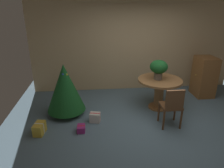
# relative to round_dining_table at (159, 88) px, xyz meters

# --- Properties ---
(ground_plane) EXTENTS (6.60, 6.60, 0.00)m
(ground_plane) POSITION_rel_round_dining_table_xyz_m (-0.39, -0.81, -0.56)
(ground_plane) COLOR slate
(back_wall_panel) EXTENTS (6.00, 0.10, 2.60)m
(back_wall_panel) POSITION_rel_round_dining_table_xyz_m (-0.39, 1.39, 0.74)
(back_wall_panel) COLOR tan
(back_wall_panel) RESTS_ON ground_plane
(round_dining_table) EXTENTS (1.07, 1.07, 0.77)m
(round_dining_table) POSITION_rel_round_dining_table_xyz_m (0.00, 0.00, 0.00)
(round_dining_table) COLOR #9E6B3D
(round_dining_table) RESTS_ON ground_plane
(flower_vase) EXTENTS (0.43, 0.43, 0.48)m
(flower_vase) POSITION_rel_round_dining_table_xyz_m (-0.05, 0.02, 0.51)
(flower_vase) COLOR #665B51
(flower_vase) RESTS_ON round_dining_table
(wooden_chair_near) EXTENTS (0.42, 0.39, 0.90)m
(wooden_chair_near) POSITION_rel_round_dining_table_xyz_m (0.00, -0.88, -0.04)
(wooden_chair_near) COLOR brown
(wooden_chair_near) RESTS_ON ground_plane
(holiday_tree) EXTENTS (0.90, 0.90, 1.25)m
(holiday_tree) POSITION_rel_round_dining_table_xyz_m (-2.29, -0.09, 0.13)
(holiday_tree) COLOR brown
(holiday_tree) RESTS_ON ground_plane
(gift_box_gold) EXTENTS (0.23, 0.33, 0.24)m
(gift_box_gold) POSITION_rel_round_dining_table_xyz_m (-2.76, -0.87, -0.44)
(gift_box_gold) COLOR gold
(gift_box_gold) RESTS_ON ground_plane
(gift_box_cream) EXTENTS (0.26, 0.22, 0.22)m
(gift_box_cream) POSITION_rel_round_dining_table_xyz_m (-1.62, -0.52, -0.45)
(gift_box_cream) COLOR silver
(gift_box_cream) RESTS_ON ground_plane
(gift_box_purple) EXTENTS (0.17, 0.22, 0.13)m
(gift_box_purple) POSITION_rel_round_dining_table_xyz_m (-1.92, -0.88, -0.49)
(gift_box_purple) COLOR #9E287A
(gift_box_purple) RESTS_ON ground_plane
(wooden_cabinet) EXTENTS (0.52, 0.62, 1.13)m
(wooden_cabinet) POSITION_rel_round_dining_table_xyz_m (1.51, 0.64, 0.01)
(wooden_cabinet) COLOR brown
(wooden_cabinet) RESTS_ON ground_plane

